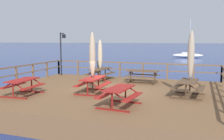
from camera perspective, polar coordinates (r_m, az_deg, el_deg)
ground_plane at (r=13.46m, az=-1.07°, el=-8.37°), size 600.00×600.00×0.00m
wooden_deck at (r=13.35m, az=-1.07°, el=-6.52°), size 12.01×9.88×0.89m
railing_waterside_far at (r=17.66m, az=4.39°, el=0.63°), size 11.81×0.10×1.09m
railing_side_left at (r=16.13m, az=-20.94°, el=-0.41°), size 0.10×9.68×1.09m
picnic_table_mid_left at (r=12.60m, az=-4.28°, el=-2.70°), size 1.50×1.96×0.78m
picnic_table_back_left at (r=12.25m, az=16.92°, el=-3.27°), size 1.54×1.85×0.78m
picnic_table_mid_centre at (r=16.67m, az=-2.72°, el=-0.34°), size 1.49×2.13×0.78m
picnic_table_back_right at (r=15.64m, az=6.97°, el=-0.87°), size 1.97×1.48×0.78m
picnic_table_front_left at (r=10.01m, az=1.66°, el=-5.19°), size 1.53×1.87×0.78m
picnic_table_mid_right at (r=12.79m, az=-19.64°, el=-2.95°), size 1.51×1.90×0.78m
patio_umbrella_tall_front at (r=12.40m, az=-4.49°, el=3.54°), size 0.32×0.32×3.04m
patio_umbrella_short_front at (r=12.16m, az=17.52°, el=3.34°), size 0.32×0.32×3.09m
patio_umbrella_short_back at (r=16.64m, az=-2.74°, el=3.57°), size 0.32×0.32×2.67m
lamp_post_hooked at (r=18.98m, az=-11.33°, el=5.09°), size 0.60×0.45×3.20m
sailboat_distant at (r=52.84m, az=16.81°, el=3.24°), size 6.21×2.78×7.72m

